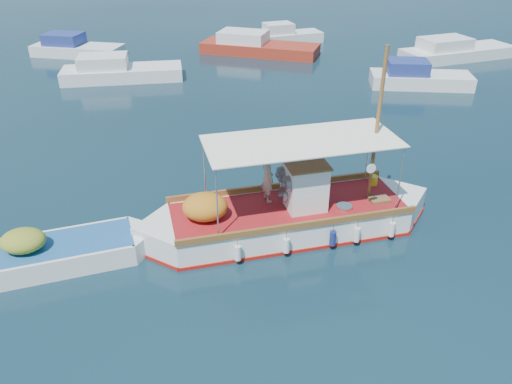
{
  "coord_description": "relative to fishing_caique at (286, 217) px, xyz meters",
  "views": [
    {
      "loc": [
        -1.61,
        -13.99,
        9.6
      ],
      "look_at": [
        -0.85,
        0.0,
        1.62
      ],
      "focal_mm": 35.0,
      "sensor_mm": 36.0,
      "label": 1
    }
  ],
  "objects": [
    {
      "name": "bg_boat_far_w",
      "position": [
        -13.23,
        24.07,
        -0.06
      ],
      "size": [
        6.99,
        3.88,
        1.8
      ],
      "rotation": [
        0.0,
        0.0,
        -0.25
      ],
      "color": "silver",
      "rests_on": "ground"
    },
    {
      "name": "ground",
      "position": [
        -0.19,
        -0.13,
        -0.55
      ],
      "size": [
        160.0,
        160.0,
        0.0
      ],
      "primitive_type": "plane",
      "color": "black",
      "rests_on": "ground"
    },
    {
      "name": "bg_boat_nw",
      "position": [
        -8.86,
        17.78,
        -0.06
      ],
      "size": [
        7.7,
        3.19,
        1.8
      ],
      "rotation": [
        0.0,
        0.0,
        0.11
      ],
      "color": "silver",
      "rests_on": "ground"
    },
    {
      "name": "bg_boat_n",
      "position": [
        0.29,
        23.92,
        -0.06
      ],
      "size": [
        9.17,
        5.65,
        1.8
      ],
      "rotation": [
        0.0,
        0.0,
        -0.35
      ],
      "color": "maroon",
      "rests_on": "ground"
    },
    {
      "name": "bg_boat_far_n",
      "position": [
        2.88,
        27.31,
        -0.06
      ],
      "size": [
        5.91,
        3.5,
        1.8
      ],
      "rotation": [
        0.0,
        0.0,
        0.29
      ],
      "color": "silver",
      "rests_on": "ground"
    },
    {
      "name": "dinghy",
      "position": [
        -7.33,
        -1.45,
        -0.22
      ],
      "size": [
        6.21,
        3.0,
        1.57
      ],
      "rotation": [
        0.0,
        0.0,
        0.27
      ],
      "color": "white",
      "rests_on": "ground"
    },
    {
      "name": "fishing_caique",
      "position": [
        0.0,
        0.0,
        0.0
      ],
      "size": [
        10.14,
        4.2,
        6.31
      ],
      "rotation": [
        0.0,
        0.0,
        0.2
      ],
      "color": "white",
      "rests_on": "ground"
    },
    {
      "name": "bg_boat_ne",
      "position": [
        9.78,
        15.41,
        -0.06
      ],
      "size": [
        6.28,
        3.04,
        1.8
      ],
      "rotation": [
        0.0,
        0.0,
        -0.14
      ],
      "color": "silver",
      "rests_on": "ground"
    },
    {
      "name": "bg_boat_e",
      "position": [
        14.62,
        21.6,
        -0.06
      ],
      "size": [
        8.96,
        5.05,
        1.8
      ],
      "rotation": [
        0.0,
        0.0,
        0.3
      ],
      "color": "silver",
      "rests_on": "ground"
    }
  ]
}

